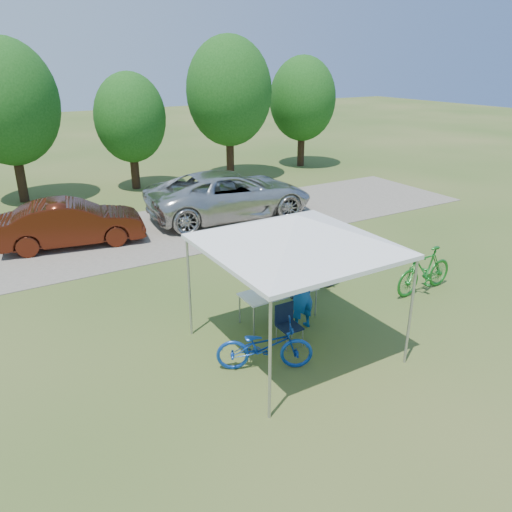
{
  "coord_description": "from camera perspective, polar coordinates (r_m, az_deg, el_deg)",
  "views": [
    {
      "loc": [
        -4.97,
        -6.89,
        5.32
      ],
      "look_at": [
        0.35,
        2.0,
        1.18
      ],
      "focal_mm": 35.0,
      "sensor_mm": 36.0,
      "label": 1
    }
  ],
  "objects": [
    {
      "name": "folding_table",
      "position": [
        10.7,
        2.58,
        -4.17
      ],
      "size": [
        1.67,
        0.7,
        0.69
      ],
      "color": "white",
      "rests_on": "ground"
    },
    {
      "name": "canopy",
      "position": [
        8.91,
        4.7,
        4.25
      ],
      "size": [
        4.53,
        4.53,
        3.0
      ],
      "color": "#A5A5AA",
      "rests_on": "ground"
    },
    {
      "name": "sedan",
      "position": [
        15.94,
        -20.31,
        3.56
      ],
      "size": [
        4.35,
        2.15,
        1.37
      ],
      "primitive_type": "imported",
      "rotation": [
        0.0,
        0.0,
        1.4
      ],
      "color": "#45170B",
      "rests_on": "gravel_strip"
    },
    {
      "name": "bike_blue",
      "position": [
        9.17,
        0.99,
        -10.25
      ],
      "size": [
        1.84,
        1.36,
        0.92
      ],
      "primitive_type": "imported",
      "rotation": [
        0.0,
        0.0,
        1.09
      ],
      "color": "#113B9C",
      "rests_on": "ground"
    },
    {
      "name": "folding_chair",
      "position": [
        9.93,
        3.57,
        -7.42
      ],
      "size": [
        0.43,
        0.44,
        0.82
      ],
      "rotation": [
        0.0,
        0.0,
        -0.02
      ],
      "color": "black",
      "rests_on": "ground"
    },
    {
      "name": "minivan",
      "position": [
        17.71,
        -2.97,
        7.06
      ],
      "size": [
        6.08,
        3.21,
        1.63
      ],
      "primitive_type": "imported",
      "rotation": [
        0.0,
        0.0,
        1.48
      ],
      "color": "beige",
      "rests_on": "gravel_strip"
    },
    {
      "name": "bike_dark",
      "position": [
        12.03,
        6.73,
        -2.35
      ],
      "size": [
        1.72,
        0.75,
        0.87
      ],
      "primitive_type": "imported",
      "rotation": [
        0.0,
        0.0,
        -1.46
      ],
      "color": "black",
      "rests_on": "ground"
    },
    {
      "name": "gravel_strip",
      "position": [
        16.57,
        -11.78,
        2.6
      ],
      "size": [
        24.0,
        5.0,
        0.02
      ],
      "primitive_type": "cube",
      "color": "gray",
      "rests_on": "ground"
    },
    {
      "name": "ice_cream_cup",
      "position": [
        10.84,
        4.51,
        -3.45
      ],
      "size": [
        0.07,
        0.07,
        0.05
      ],
      "primitive_type": "cylinder",
      "color": "gold",
      "rests_on": "folding_table"
    },
    {
      "name": "bike_green",
      "position": [
        12.67,
        18.72,
        -1.57
      ],
      "size": [
        1.86,
        0.59,
        1.1
      ],
      "primitive_type": "imported",
      "rotation": [
        0.0,
        0.0,
        -1.53
      ],
      "color": "#186F20",
      "rests_on": "ground"
    },
    {
      "name": "treeline",
      "position": [
        21.53,
        -18.99,
        15.89
      ],
      "size": [
        24.89,
        4.28,
        6.3
      ],
      "color": "#382314",
      "rests_on": "ground"
    },
    {
      "name": "cooler",
      "position": [
        10.48,
        1.42,
        -3.43
      ],
      "size": [
        0.47,
        0.32,
        0.34
      ],
      "color": "white",
      "rests_on": "folding_table"
    },
    {
      "name": "cyclist",
      "position": [
        10.32,
        5.25,
        -4.2
      ],
      "size": [
        0.61,
        0.42,
        1.64
      ],
      "primitive_type": "imported",
      "rotation": [
        0.0,
        0.0,
        3.19
      ],
      "color": "#124792",
      "rests_on": "ground"
    },
    {
      "name": "ground",
      "position": [
        10.03,
        4.23,
        -10.36
      ],
      "size": [
        100.0,
        100.0,
        0.0
      ],
      "primitive_type": "plane",
      "color": "#2D5119",
      "rests_on": "ground"
    }
  ]
}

